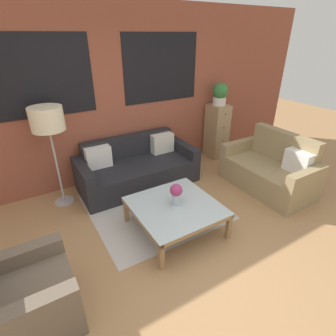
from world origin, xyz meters
The scene contains 11 objects.
ground_plane centered at (0.00, 0.00, 0.00)m, with size 16.00×16.00×0.00m, color #AD7F51.
wall_back_brick centered at (0.00, 2.44, 1.41)m, with size 8.40×0.09×2.80m.
rug centered at (0.10, 1.20, 0.00)m, with size 1.82×1.78×0.00m.
couch_dark centered at (0.19, 1.95, 0.28)m, with size 1.95×0.88×0.78m.
settee_vintage centered at (2.02, 0.70, 0.31)m, with size 0.80×1.46×0.92m.
armchair_corner centered at (-1.71, 0.21, 0.28)m, with size 0.80×0.78×0.84m.
coffee_table centered at (0.10, 0.59, 0.33)m, with size 1.04×1.04×0.38m.
floor_lamp centered at (-1.03, 2.01, 1.28)m, with size 0.44×0.44×1.48m.
drawer_cabinet centered at (2.10, 2.16, 0.54)m, with size 0.36×0.42×1.08m.
potted_plant centered at (2.10, 2.16, 1.30)m, with size 0.29×0.29×0.42m.
flower_vase centered at (0.12, 0.61, 0.55)m, with size 0.16×0.16×0.29m.
Camera 1 is at (-1.39, -1.71, 2.32)m, focal length 28.00 mm.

